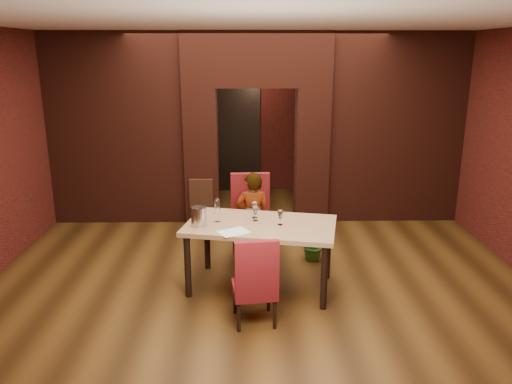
# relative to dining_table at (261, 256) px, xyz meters

# --- Properties ---
(floor) EXTENTS (8.00, 8.00, 0.00)m
(floor) POSITION_rel_dining_table_xyz_m (0.00, 0.68, -0.42)
(floor) COLOR #4D3213
(floor) RESTS_ON ground
(ceiling) EXTENTS (7.00, 8.00, 0.04)m
(ceiling) POSITION_rel_dining_table_xyz_m (0.00, 0.68, 2.78)
(ceiling) COLOR silver
(ceiling) RESTS_ON ground
(wall_back) EXTENTS (7.00, 0.04, 3.20)m
(wall_back) POSITION_rel_dining_table_xyz_m (0.00, 4.68, 1.18)
(wall_back) COLOR maroon
(wall_back) RESTS_ON ground
(wall_front) EXTENTS (7.00, 0.04, 3.20)m
(wall_front) POSITION_rel_dining_table_xyz_m (0.00, -3.32, 1.18)
(wall_front) COLOR maroon
(wall_front) RESTS_ON ground
(pillar_left) EXTENTS (0.55, 0.55, 2.30)m
(pillar_left) POSITION_rel_dining_table_xyz_m (-0.95, 2.68, 0.73)
(pillar_left) COLOR maroon
(pillar_left) RESTS_ON ground
(pillar_right) EXTENTS (0.55, 0.55, 2.30)m
(pillar_right) POSITION_rel_dining_table_xyz_m (0.95, 2.68, 0.73)
(pillar_right) COLOR maroon
(pillar_right) RESTS_ON ground
(lintel) EXTENTS (2.45, 0.55, 0.90)m
(lintel) POSITION_rel_dining_table_xyz_m (0.00, 2.68, 2.33)
(lintel) COLOR maroon
(lintel) RESTS_ON ground
(wing_wall_left) EXTENTS (2.28, 0.35, 3.20)m
(wing_wall_left) POSITION_rel_dining_table_xyz_m (-2.36, 2.68, 1.18)
(wing_wall_left) COLOR maroon
(wing_wall_left) RESTS_ON ground
(wing_wall_right) EXTENTS (2.28, 0.35, 3.20)m
(wing_wall_right) POSITION_rel_dining_table_xyz_m (2.37, 2.68, 1.18)
(wing_wall_right) COLOR maroon
(wing_wall_right) RESTS_ON ground
(vent_panel) EXTENTS (0.40, 0.03, 0.50)m
(vent_panel) POSITION_rel_dining_table_xyz_m (-0.95, 2.39, 0.13)
(vent_panel) COLOR #A3582F
(vent_panel) RESTS_ON ground
(rear_door) EXTENTS (0.90, 0.08, 2.10)m
(rear_door) POSITION_rel_dining_table_xyz_m (-0.40, 4.62, 0.63)
(rear_door) COLOR black
(rear_door) RESTS_ON ground
(rear_door_frame) EXTENTS (1.02, 0.04, 2.22)m
(rear_door_frame) POSITION_rel_dining_table_xyz_m (-0.40, 4.58, 0.63)
(rear_door_frame) COLOR black
(rear_door_frame) RESTS_ON ground
(dining_table) EXTENTS (1.98, 1.36, 0.85)m
(dining_table) POSITION_rel_dining_table_xyz_m (0.00, 0.00, 0.00)
(dining_table) COLOR tan
(dining_table) RESTS_ON ground
(chair_far) EXTENTS (0.58, 0.58, 1.22)m
(chair_far) POSITION_rel_dining_table_xyz_m (-0.11, 0.86, 0.19)
(chair_far) COLOR maroon
(chair_far) RESTS_ON ground
(chair_near) EXTENTS (0.52, 0.52, 1.02)m
(chair_near) POSITION_rel_dining_table_xyz_m (-0.09, -0.83, 0.08)
(chair_near) COLOR maroon
(chair_near) RESTS_ON ground
(person_seated) EXTENTS (0.49, 0.33, 1.32)m
(person_seated) POSITION_rel_dining_table_xyz_m (-0.09, 0.73, 0.24)
(person_seated) COLOR white
(person_seated) RESTS_ON ground
(wine_glass_a) EXTENTS (0.08, 0.08, 0.20)m
(wine_glass_a) POSITION_rel_dining_table_xyz_m (-0.07, 0.22, 0.53)
(wine_glass_a) COLOR white
(wine_glass_a) RESTS_ON dining_table
(wine_glass_b) EXTENTS (0.07, 0.07, 0.18)m
(wine_glass_b) POSITION_rel_dining_table_xyz_m (-0.06, 0.10, 0.51)
(wine_glass_b) COLOR white
(wine_glass_b) RESTS_ON dining_table
(wine_glass_c) EXTENTS (0.07, 0.07, 0.18)m
(wine_glass_c) POSITION_rel_dining_table_xyz_m (0.24, -0.05, 0.51)
(wine_glass_c) COLOR silver
(wine_glass_c) RESTS_ON dining_table
(tasting_sheet) EXTENTS (0.42, 0.38, 0.00)m
(tasting_sheet) POSITION_rel_dining_table_xyz_m (-0.32, -0.30, 0.43)
(tasting_sheet) COLOR white
(tasting_sheet) RESTS_ON dining_table
(wine_bucket) EXTENTS (0.19, 0.19, 0.23)m
(wine_bucket) POSITION_rel_dining_table_xyz_m (-0.75, -0.06, 0.54)
(wine_bucket) COLOR #AFAEB5
(wine_bucket) RESTS_ON dining_table
(water_bottle) EXTENTS (0.07, 0.07, 0.30)m
(water_bottle) POSITION_rel_dining_table_xyz_m (-0.53, 0.09, 0.57)
(water_bottle) COLOR white
(water_bottle) RESTS_ON dining_table
(potted_plant) EXTENTS (0.44, 0.39, 0.46)m
(potted_plant) POSITION_rel_dining_table_xyz_m (0.78, 0.84, -0.20)
(potted_plant) COLOR #295F1D
(potted_plant) RESTS_ON ground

